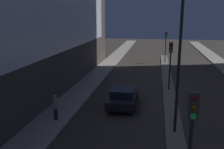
{
  "coord_description": "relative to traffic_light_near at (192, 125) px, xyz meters",
  "views": [
    {
      "loc": [
        -1.22,
        -4.79,
        6.7
      ],
      "look_at": [
        -5.77,
        20.5,
        0.5
      ],
      "focal_mm": 40.0,
      "sensor_mm": 36.0,
      "label": 1
    }
  ],
  "objects": [
    {
      "name": "traffic_light_near",
      "position": [
        0.0,
        0.0,
        0.0
      ],
      "size": [
        0.32,
        0.42,
        4.25
      ],
      "color": "black",
      "rests_on": "median_strip"
    },
    {
      "name": "traffic_light_mid",
      "position": [
        0.0,
        14.39,
        0.0
      ],
      "size": [
        0.32,
        0.42,
        4.25
      ],
      "color": "black",
      "rests_on": "median_strip"
    },
    {
      "name": "street_lamp",
      "position": [
        0.0,
        5.97,
        3.75
      ],
      "size": [
        0.64,
        0.64,
        9.33
      ],
      "color": "black",
      "rests_on": "median_strip"
    },
    {
      "name": "pedestrian_on_left_sidewalk",
      "position": [
        -7.42,
        6.33,
        -2.24
      ],
      "size": [
        0.33,
        0.33,
        1.66
      ],
      "color": "black",
      "rests_on": "sidewalk_left"
    },
    {
      "name": "traffic_light_far",
      "position": [
        0.0,
        27.98,
        0.0
      ],
      "size": [
        0.32,
        0.42,
        4.25
      ],
      "color": "black",
      "rests_on": "median_strip"
    },
    {
      "name": "car_left_lane",
      "position": [
        -3.54,
        9.89,
        -2.5
      ],
      "size": [
        1.92,
        4.44,
        1.44
      ],
      "color": "black",
      "rests_on": "ground"
    },
    {
      "name": "median_strip",
      "position": [
        0.0,
        16.03,
        -3.18
      ],
      "size": [
        1.03,
        35.94,
        0.11
      ],
      "color": "#66605B",
      "rests_on": "ground"
    }
  ]
}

